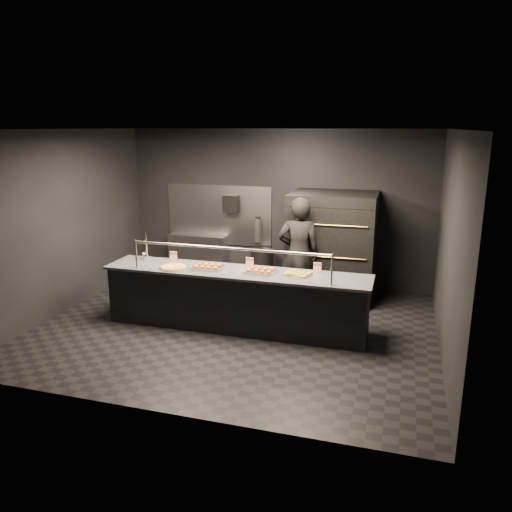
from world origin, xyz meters
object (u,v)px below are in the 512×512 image
(slider_tray_a, at_px, (207,267))
(worker, at_px, (298,254))
(towel_dispenser, at_px, (231,204))
(square_pizza, at_px, (298,274))
(slider_tray_b, at_px, (260,271))
(beer_tap, at_px, (147,252))
(prep_shelf, at_px, (199,256))
(pizza_oven, at_px, (333,245))
(round_pizza, at_px, (174,267))
(trash_bin, at_px, (262,267))
(service_counter, at_px, (236,299))
(fire_extinguisher, at_px, (258,230))

(slider_tray_a, bearing_deg, worker, 43.77)
(towel_dispenser, relative_size, slider_tray_a, 0.65)
(square_pizza, bearing_deg, towel_dispenser, 128.42)
(slider_tray_b, bearing_deg, slider_tray_a, -178.26)
(beer_tap, xyz_separation_m, square_pizza, (2.55, -0.14, -0.12))
(prep_shelf, relative_size, towel_dispenser, 3.43)
(pizza_oven, bearing_deg, towel_dispenser, 166.86)
(beer_tap, relative_size, round_pizza, 1.05)
(prep_shelf, bearing_deg, slider_tray_b, -49.23)
(trash_bin, bearing_deg, service_counter, -84.77)
(service_counter, distance_m, pizza_oven, 2.30)
(slider_tray_a, bearing_deg, slider_tray_b, 1.74)
(beer_tap, xyz_separation_m, slider_tray_b, (1.99, -0.19, -0.11))
(trash_bin, bearing_deg, round_pizza, -107.82)
(prep_shelf, distance_m, slider_tray_a, 2.65)
(service_counter, height_order, beer_tap, beer_tap)
(pizza_oven, distance_m, towel_dispenser, 2.23)
(slider_tray_a, bearing_deg, service_counter, 2.13)
(towel_dispenser, xyz_separation_m, worker, (1.64, -1.27, -0.59))
(beer_tap, distance_m, square_pizza, 2.56)
(beer_tap, xyz_separation_m, worker, (2.34, 0.92, -0.10))
(fire_extinguisher, relative_size, beer_tap, 1.07)
(slider_tray_a, xyz_separation_m, slider_tray_b, (0.84, 0.03, -0.00))
(prep_shelf, bearing_deg, towel_dispenser, 5.71)
(service_counter, height_order, fire_extinguisher, service_counter)
(prep_shelf, relative_size, round_pizza, 2.67)
(round_pizza, xyz_separation_m, square_pizza, (1.90, 0.21, 0.00))
(prep_shelf, xyz_separation_m, square_pizza, (2.55, -2.26, 0.49))
(beer_tap, relative_size, square_pizza, 1.08)
(round_pizza, xyz_separation_m, trash_bin, (0.75, 2.33, -0.58))
(prep_shelf, xyz_separation_m, worker, (2.34, -1.20, 0.51))
(slider_tray_b, relative_size, trash_bin, 0.72)
(prep_shelf, relative_size, slider_tray_a, 2.23)
(beer_tap, bearing_deg, prep_shelf, 90.00)
(service_counter, xyz_separation_m, slider_tray_b, (0.39, 0.01, 0.48))
(slider_tray_a, distance_m, trash_bin, 2.29)
(slider_tray_a, bearing_deg, trash_bin, 83.57)
(fire_extinguisher, height_order, slider_tray_a, fire_extinguisher)
(fire_extinguisher, height_order, round_pizza, fire_extinguisher)
(slider_tray_b, height_order, worker, worker)
(service_counter, xyz_separation_m, square_pizza, (0.95, 0.06, 0.47))
(fire_extinguisher, xyz_separation_m, square_pizza, (1.30, -2.34, -0.12))
(trash_bin, bearing_deg, slider_tray_a, -96.43)
(service_counter, distance_m, towel_dispenser, 2.78)
(towel_dispenser, bearing_deg, slider_tray_b, -61.49)
(square_pizza, bearing_deg, round_pizza, -173.84)
(pizza_oven, relative_size, beer_tap, 4.04)
(pizza_oven, distance_m, fire_extinguisher, 1.63)
(service_counter, height_order, towel_dispenser, towel_dispenser)
(trash_bin, bearing_deg, beer_tap, -125.19)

